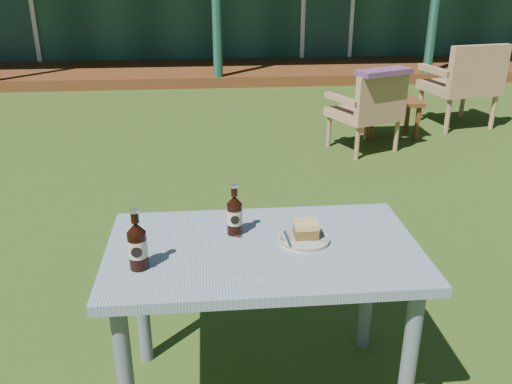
{
  "coord_description": "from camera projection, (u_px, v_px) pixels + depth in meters",
  "views": [
    {
      "loc": [
        -0.2,
        -3.42,
        1.72
      ],
      "look_at": [
        0.0,
        -1.3,
        0.82
      ],
      "focal_mm": 38.0,
      "sensor_mm": 36.0,
      "label": 1
    }
  ],
  "objects": [
    {
      "name": "armchair_left",
      "position": [
        369.0,
        108.0,
        5.24
      ],
      "size": [
        0.75,
        0.73,
        0.78
      ],
      "color": "#9E734F",
      "rests_on": "ground"
    },
    {
      "name": "fork",
      "position": [
        287.0,
        239.0,
        2.1
      ],
      "size": [
        0.02,
        0.14,
        0.0
      ],
      "primitive_type": "cube",
      "rotation": [
        0.0,
        0.0,
        0.04
      ],
      "color": "silver",
      "rests_on": "plate"
    },
    {
      "name": "cola_bottle_near",
      "position": [
        235.0,
        214.0,
        2.14
      ],
      "size": [
        0.06,
        0.06,
        0.21
      ],
      "color": "black",
      "rests_on": "cafe_table"
    },
    {
      "name": "floral_throw",
      "position": [
        384.0,
        72.0,
        4.97
      ],
      "size": [
        0.58,
        0.4,
        0.05
      ],
      "primitive_type": "cube",
      "rotation": [
        0.0,
        0.0,
        3.56
      ],
      "color": "#5E365A",
      "rests_on": "armchair_left"
    },
    {
      "name": "armchair_right",
      "position": [
        465.0,
        81.0,
        6.01
      ],
      "size": [
        0.81,
        0.78,
        0.94
      ],
      "color": "#9E734F",
      "rests_on": "ground"
    },
    {
      "name": "cola_bottle_far",
      "position": [
        137.0,
        245.0,
        1.89
      ],
      "size": [
        0.07,
        0.07,
        0.23
      ],
      "color": "black",
      "rests_on": "cafe_table"
    },
    {
      "name": "side_table",
      "position": [
        391.0,
        105.0,
        5.73
      ],
      "size": [
        0.6,
        0.4,
        0.4
      ],
      "color": "#5B2F16",
      "rests_on": "ground"
    },
    {
      "name": "cafe_table",
      "position": [
        263.0,
        269.0,
        2.12
      ],
      "size": [
        1.2,
        0.7,
        0.72
      ],
      "color": "slate",
      "rests_on": "ground"
    },
    {
      "name": "bottle_cap",
      "position": [
        238.0,
        237.0,
        2.14
      ],
      "size": [
        0.03,
        0.03,
        0.01
      ],
      "primitive_type": "cylinder",
      "color": "silver",
      "rests_on": "cafe_table"
    },
    {
      "name": "cake_slice",
      "position": [
        306.0,
        229.0,
        2.11
      ],
      "size": [
        0.09,
        0.09,
        0.06
      ],
      "color": "brown",
      "rests_on": "plate"
    },
    {
      "name": "plate",
      "position": [
        303.0,
        239.0,
        2.11
      ],
      "size": [
        0.2,
        0.2,
        0.01
      ],
      "color": "silver",
      "rests_on": "cafe_table"
    },
    {
      "name": "ground",
      "position": [
        239.0,
        228.0,
        3.83
      ],
      "size": [
        80.0,
        80.0,
        0.0
      ],
      "primitive_type": "plane",
      "color": "#334916"
    }
  ]
}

